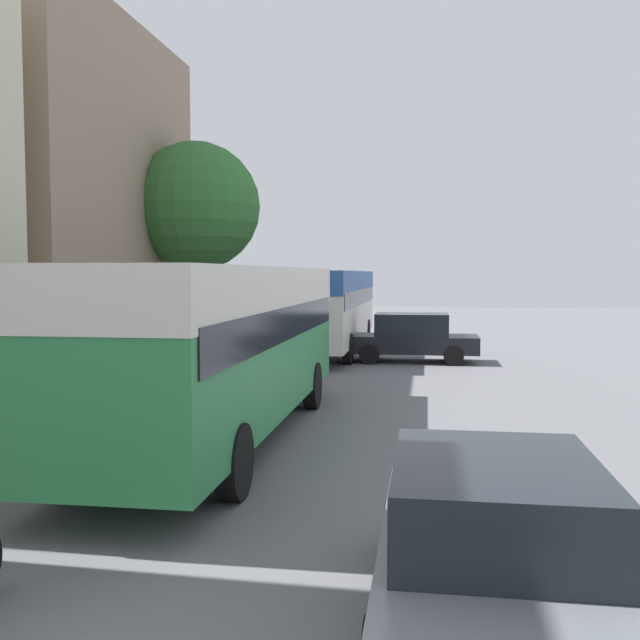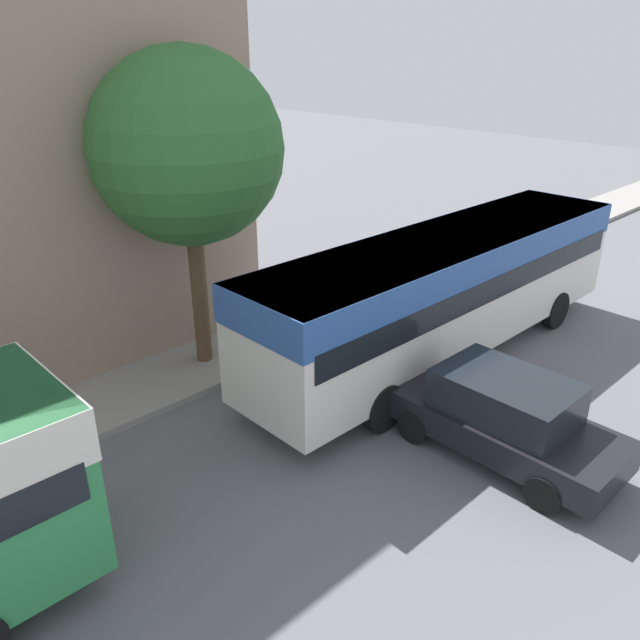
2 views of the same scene
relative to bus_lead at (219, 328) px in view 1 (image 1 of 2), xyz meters
The scene contains 8 objects.
building_far_terrace 10.81m from the bus_lead, 133.61° to the left, with size 5.07×9.44×10.04m.
bus_lead is the anchor object (origin of this frame).
bus_following 14.22m from the bus_lead, 90.27° to the left, with size 2.52×11.31×3.00m.
car_crossing 7.50m from the bus_lead, 56.06° to the right, with size 1.92×3.92×1.42m.
car_far_curb 12.15m from the bus_lead, 75.28° to the left, with size 4.31×1.88×1.60m.
pedestrian_near_curb 3.83m from the bus_lead, behind, with size 0.39×0.39×1.66m.
pedestrian_walking_away 3.67m from the bus_lead, 150.14° to the left, with size 0.36×0.36×1.75m.
street_tree 10.84m from the bus_lead, 110.44° to the left, with size 4.01×4.01×6.87m.
Camera 1 is at (1.99, -2.29, 2.92)m, focal length 40.00 mm.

